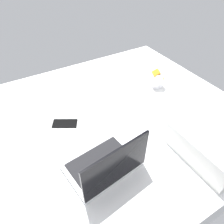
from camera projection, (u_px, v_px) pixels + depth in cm
name	position (u px, v px, depth cm)	size (l,w,h in cm)	color
bed_mattress	(97.00, 133.00, 129.48)	(180.00, 140.00, 18.00)	white
laptop	(106.00, 165.00, 96.09)	(35.66, 27.01, 23.00)	#B7BABC
snack_cup	(158.00, 79.00, 148.37)	(9.88, 9.10, 14.08)	silver
cell_phone	(65.00, 123.00, 122.19)	(6.80, 14.00, 0.80)	black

